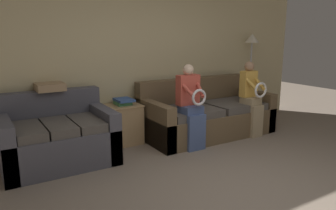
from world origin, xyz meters
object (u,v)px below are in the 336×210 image
book_stack (123,101)px  throw_pillow (50,87)px  couch_side (57,138)px  floor_lamp (251,52)px  couch_main (206,115)px  side_shelf (124,123)px  child_right_seated (252,96)px  child_left_seated (191,104)px

book_stack → throw_pillow: 1.07m
couch_side → floor_lamp: 3.84m
floor_lamp → throw_pillow: bearing=179.4°
book_stack → floor_lamp: 2.73m
floor_lamp → throw_pillow: floor_lamp is taller
couch_main → side_shelf: size_ratio=3.59×
couch_side → side_shelf: 1.08m
book_stack → throw_pillow: throw_pillow is taller
couch_side → side_shelf: bearing=13.8°
child_right_seated → book_stack: (-1.94, 0.71, -0.01)m
book_stack → floor_lamp: size_ratio=0.19×
child_left_seated → floor_lamp: (1.90, 0.76, 0.65)m
child_left_seated → throw_pillow: bearing=155.8°
couch_side → child_left_seated: bearing=-13.7°
floor_lamp → child_right_seated: bearing=-132.9°
couch_side → child_right_seated: bearing=-8.4°
couch_side → book_stack: 1.14m
child_left_seated → side_shelf: 1.08m
child_left_seated → throw_pillow: child_left_seated is taller
child_right_seated → couch_main: bearing=144.5°
side_shelf → book_stack: book_stack is taller
side_shelf → book_stack: (0.00, 0.01, 0.34)m
child_right_seated → child_left_seated: bearing=179.9°
couch_side → child_right_seated: size_ratio=1.14×
couch_side → child_left_seated: child_left_seated is taller
couch_main → child_left_seated: bearing=-144.7°
child_left_seated → floor_lamp: 2.15m
couch_main → side_shelf: (-1.35, 0.27, -0.01)m
child_right_seated → side_shelf: 2.10m
couch_main → couch_side: couch_main is taller
floor_lamp → throw_pillow: size_ratio=4.55×
floor_lamp → book_stack: bearing=-179.0°
side_shelf → floor_lamp: bearing=1.3°
child_left_seated → floor_lamp: size_ratio=0.74×
child_right_seated → floor_lamp: bearing=47.1°
couch_side → floor_lamp: size_ratio=0.83×
couch_main → floor_lamp: size_ratio=1.31×
child_left_seated → side_shelf: size_ratio=2.03×
couch_side → child_left_seated: size_ratio=1.12×
couch_main → floor_lamp: bearing=14.3°
floor_lamp → throw_pillow: (-3.67, 0.04, -0.36)m
child_left_seated → child_right_seated: 1.20m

